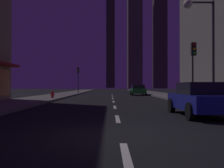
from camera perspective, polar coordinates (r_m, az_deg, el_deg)
name	(u,v)px	position (r m, az deg, el deg)	size (l,w,h in m)	color
ground_plane	(112,94)	(38.41, -0.05, -2.45)	(78.00, 136.00, 0.10)	black
sidewalk_right	(156,94)	(39.09, 10.27, -2.23)	(4.00, 76.00, 0.15)	#605E59
sidewalk_left	(67,94)	(38.98, -10.40, -2.23)	(4.00, 76.00, 0.15)	#605E59
lane_marking_center	(114,102)	(20.03, 0.36, -4.14)	(0.16, 33.40, 0.01)	silver
skyscraper_distant_tall	(110,45)	(163.43, -0.36, 9.17)	(5.59, 6.86, 57.14)	#39362B
skyscraper_distant_mid	(135,40)	(128.86, 5.29, 10.18)	(7.20, 8.77, 50.09)	brown
skyscraper_distant_short	(160,30)	(131.73, 11.09, 12.36)	(6.79, 5.17, 60.91)	#444133
car_parked_near	(200,99)	(11.21, 19.90, -3.27)	(1.98, 4.24, 1.45)	navy
car_parked_far	(138,90)	(34.20, 6.05, -1.37)	(1.98, 4.24, 1.45)	#1E722D
fire_hydrant_far_left	(52,95)	(24.53, -13.71, -2.40)	(0.42, 0.30, 0.65)	red
traffic_light_near_right	(193,59)	(17.97, 18.42, 5.63)	(0.32, 0.48, 4.20)	#2D2D2D
traffic_light_far_left	(78,74)	(40.33, -7.91, 2.26)	(0.32, 0.48, 4.20)	#2D2D2D
street_lamp_right	(200,26)	(16.71, 19.88, 12.61)	(1.96, 0.56, 6.58)	#38383D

